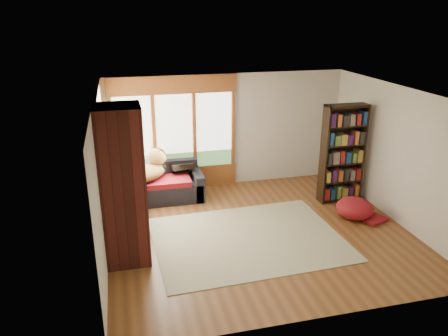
{
  "coord_description": "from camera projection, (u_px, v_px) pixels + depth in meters",
  "views": [
    {
      "loc": [
        -2.37,
        -6.89,
        3.95
      ],
      "look_at": [
        -0.42,
        1.03,
        0.95
      ],
      "focal_mm": 35.0,
      "sensor_mm": 36.0,
      "label": 1
    }
  ],
  "objects": [
    {
      "name": "dog_tan",
      "position": [
        148.0,
        166.0,
        9.19
      ],
      "size": [
        1.13,
        1.05,
        0.55
      ],
      "rotation": [
        0.0,
        0.0,
        0.62
      ],
      "color": "brown",
      "rests_on": "sectional_sofa"
    },
    {
      "name": "wall_back",
      "position": [
        227.0,
        131.0,
        10.01
      ],
      "size": [
        5.5,
        0.04,
        2.6
      ],
      "primitive_type": "cube",
      "color": "silver",
      "rests_on": "ground"
    },
    {
      "name": "area_rug",
      "position": [
        248.0,
        239.0,
        7.93
      ],
      "size": [
        3.44,
        2.68,
        0.01
      ],
      "primitive_type": "cube",
      "rotation": [
        0.0,
        0.0,
        0.04
      ],
      "color": "beige",
      "rests_on": "ground"
    },
    {
      "name": "wall_front",
      "position": [
        324.0,
        233.0,
        5.45
      ],
      "size": [
        5.5,
        0.04,
        2.6
      ],
      "primitive_type": "cube",
      "color": "silver",
      "rests_on": "ground"
    },
    {
      "name": "roller_blind",
      "position": [
        103.0,
        124.0,
        8.82
      ],
      "size": [
        0.03,
        0.72,
        0.9
      ],
      "primitive_type": "cube",
      "color": "#71915D",
      "rests_on": "wall_left"
    },
    {
      "name": "sectional_sofa",
      "position": [
        146.0,
        192.0,
        9.18
      ],
      "size": [
        2.2,
        2.2,
        0.8
      ],
      "rotation": [
        0.0,
        0.0,
        -0.05
      ],
      "color": "black",
      "rests_on": "ground"
    },
    {
      "name": "wall_right",
      "position": [
        398.0,
        155.0,
        8.35
      ],
      "size": [
        0.04,
        5.0,
        2.6
      ],
      "primitive_type": "cube",
      "color": "silver",
      "rests_on": "ground"
    },
    {
      "name": "dog_brindle",
      "position": [
        131.0,
        185.0,
        8.34
      ],
      "size": [
        0.54,
        0.88,
        0.48
      ],
      "rotation": [
        0.0,
        0.0,
        1.56
      ],
      "color": "black",
      "rests_on": "sectional_sofa"
    },
    {
      "name": "throw_pillows",
      "position": [
        149.0,
        169.0,
        9.09
      ],
      "size": [
        1.98,
        1.68,
        0.45
      ],
      "color": "black",
      "rests_on": "sectional_sofa"
    },
    {
      "name": "windows_left",
      "position": [
        103.0,
        155.0,
        8.2
      ],
      "size": [
        0.1,
        2.62,
        1.9
      ],
      "color": "#9A5627",
      "rests_on": "wall_left"
    },
    {
      "name": "wall_left",
      "position": [
        101.0,
        181.0,
        7.11
      ],
      "size": [
        0.04,
        5.0,
        2.6
      ],
      "primitive_type": "cube",
      "color": "silver",
      "rests_on": "ground"
    },
    {
      "name": "brick_chimney",
      "position": [
        123.0,
        187.0,
        6.87
      ],
      "size": [
        0.7,
        0.7,
        2.6
      ],
      "primitive_type": "cube",
      "color": "#471914",
      "rests_on": "ground"
    },
    {
      "name": "windows_back",
      "position": [
        175.0,
        132.0,
        9.69
      ],
      "size": [
        2.82,
        0.1,
        1.9
      ],
      "color": "#9A5627",
      "rests_on": "wall_back"
    },
    {
      "name": "pouf",
      "position": [
        355.0,
        208.0,
        8.68
      ],
      "size": [
        0.98,
        0.98,
        0.4
      ],
      "primitive_type": "ellipsoid",
      "rotation": [
        0.0,
        0.0,
        0.44
      ],
      "color": "maroon",
      "rests_on": "area_rug"
    },
    {
      "name": "ceiling",
      "position": [
        263.0,
        94.0,
        7.28
      ],
      "size": [
        5.5,
        5.5,
        0.0
      ],
      "primitive_type": "plane",
      "color": "white"
    },
    {
      "name": "floor",
      "position": [
        259.0,
        232.0,
        8.18
      ],
      "size": [
        5.5,
        5.5,
        0.0
      ],
      "primitive_type": "plane",
      "color": "brown",
      "rests_on": "ground"
    },
    {
      "name": "bookshelf",
      "position": [
        343.0,
        154.0,
        9.18
      ],
      "size": [
        0.91,
        0.3,
        2.11
      ],
      "color": "black",
      "rests_on": "ground"
    }
  ]
}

